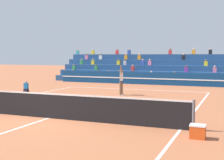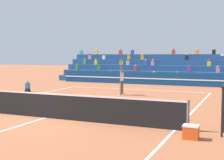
{
  "view_description": "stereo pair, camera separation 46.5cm",
  "coord_description": "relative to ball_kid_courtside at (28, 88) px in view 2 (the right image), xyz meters",
  "views": [
    {
      "loc": [
        7.32,
        -11.01,
        2.64
      ],
      "look_at": [
        0.06,
        6.99,
        1.1
      ],
      "focal_mm": 50.0,
      "sensor_mm": 36.0,
      "label": 1
    },
    {
      "loc": [
        7.75,
        -10.83,
        2.64
      ],
      "look_at": [
        0.06,
        6.99,
        1.1
      ],
      "focal_mm": 50.0,
      "sensor_mm": 36.0,
      "label": 2
    }
  ],
  "objects": [
    {
      "name": "ball_kid_courtside",
      "position": [
        0.0,
        0.0,
        0.0
      ],
      "size": [
        0.3,
        0.36,
        0.84
      ],
      "color": "black",
      "rests_on": "ground"
    },
    {
      "name": "tennis_ball",
      "position": [
        6.31,
        2.01,
        -0.3
      ],
      "size": [
        0.07,
        0.07,
        0.07
      ],
      "primitive_type": "sphere",
      "color": "#C6DB33",
      "rests_on": "ground"
    },
    {
      "name": "ground_plane",
      "position": [
        6.65,
        -7.2,
        -0.33
      ],
      "size": [
        120.0,
        120.0,
        0.0
      ],
      "primitive_type": "plane",
      "color": "#AD603D"
    },
    {
      "name": "tennis_player",
      "position": [
        6.85,
        1.09,
        0.65
      ],
      "size": [
        0.42,
        1.13,
        2.42
      ],
      "color": "brown",
      "rests_on": "ground"
    },
    {
      "name": "court_lines",
      "position": [
        6.65,
        -7.2,
        -0.33
      ],
      "size": [
        11.1,
        23.9,
        0.01
      ],
      "color": "white",
      "rests_on": "ground"
    },
    {
      "name": "tennis_net",
      "position": [
        6.65,
        -7.2,
        0.21
      ],
      "size": [
        12.0,
        0.1,
        1.1
      ],
      "color": "slate",
      "rests_on": "ground"
    },
    {
      "name": "equipment_cooler",
      "position": [
        12.86,
        -8.17,
        -0.1
      ],
      "size": [
        0.5,
        0.38,
        0.45
      ],
      "color": "#D84C19",
      "rests_on": "ground"
    },
    {
      "name": "sponsor_banner_wall",
      "position": [
        6.65,
        9.09,
        0.22
      ],
      "size": [
        18.0,
        0.26,
        1.1
      ],
      "color": "navy",
      "rests_on": "ground"
    },
    {
      "name": "bleacher_stand",
      "position": [
        6.64,
        12.89,
        0.68
      ],
      "size": [
        20.84,
        4.75,
        3.38
      ],
      "color": "navy",
      "rests_on": "ground"
    }
  ]
}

